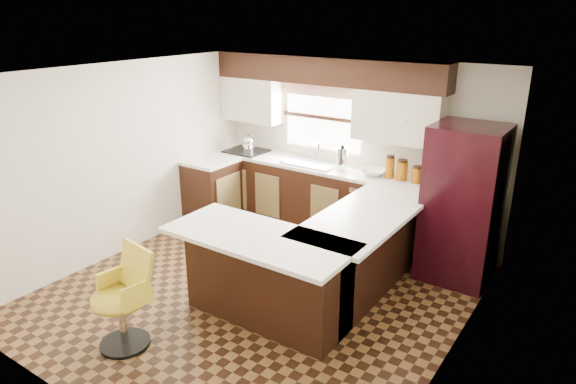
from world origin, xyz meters
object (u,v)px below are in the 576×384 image
Objects in this scene: refrigerator at (463,204)px; bar_chair at (120,300)px; peninsula_long at (359,255)px; peninsula_return at (267,278)px.

refrigerator is 3.78m from bar_chair.
peninsula_long is 1.11m from peninsula_return.
bar_chair is (-0.84, -1.13, 0.03)m from peninsula_return.
bar_chair reaches higher than peninsula_return.
peninsula_long is at bearing 66.36° from bar_chair.
peninsula_long is 1.18× the size of peninsula_return.
peninsula_return is 1.73× the size of bar_chair.
bar_chair is at bearing -124.92° from refrigerator.
bar_chair is at bearing -126.44° from peninsula_return.
refrigerator is at bearing 50.96° from peninsula_long.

